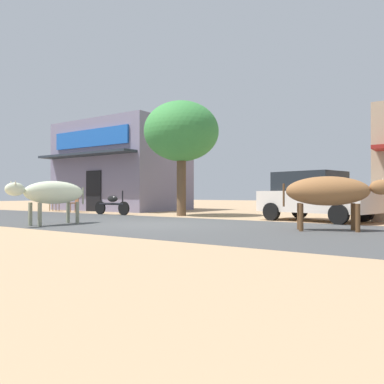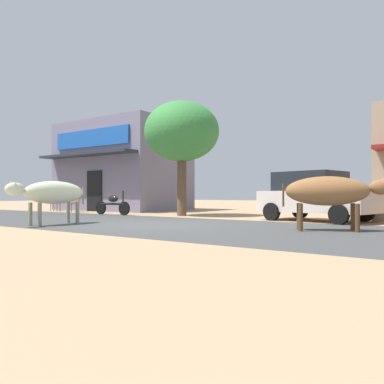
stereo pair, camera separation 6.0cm
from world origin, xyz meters
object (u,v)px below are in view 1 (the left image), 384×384
object	(u,v)px
parked_motorcycle	(112,204)
cafe_chair_by_doorway	(55,201)
cow_near_brown	(53,193)
cow_far_dark	(330,191)
cafe_chair_near_tree	(74,202)
parked_hatchback_car	(315,196)
roadside_tree	(181,132)

from	to	relation	value
parked_motorcycle	cafe_chair_by_doorway	bearing A→B (deg)	169.66
parked_motorcycle	cafe_chair_by_doorway	world-z (taller)	parked_motorcycle
cow_near_brown	cow_far_dark	distance (m)	7.65
cafe_chair_near_tree	cow_near_brown	bearing A→B (deg)	-42.90
cow_near_brown	cafe_chair_by_doorway	world-z (taller)	cow_near_brown
parked_hatchback_car	cafe_chair_near_tree	world-z (taller)	parked_hatchback_car
roadside_tree	parked_hatchback_car	distance (m)	6.04
parked_motorcycle	cow_near_brown	xyz separation A→B (m)	(2.52, -4.78, 0.46)
cow_far_dark	cafe_chair_near_tree	size ratio (longest dim) A/B	2.71
roadside_tree	parked_hatchback_car	world-z (taller)	roadside_tree
parked_motorcycle	cow_far_dark	distance (m)	9.92
cow_far_dark	cafe_chair_by_doorway	distance (m)	15.27
cafe_chair_near_tree	parked_motorcycle	bearing A→B (deg)	-11.90
parked_hatchback_car	cafe_chair_near_tree	xyz separation A→B (m)	(-11.72, -0.44, -0.33)
parked_motorcycle	cafe_chair_near_tree	bearing A→B (deg)	168.10
parked_hatchback_car	cafe_chair_near_tree	size ratio (longest dim) A/B	4.29
parked_hatchback_car	cow_far_dark	distance (m)	3.53
roadside_tree	cow_near_brown	xyz separation A→B (m)	(-0.36, -5.88, -2.52)
parked_hatchback_car	cow_near_brown	xyz separation A→B (m)	(-5.80, -5.94, 0.08)
cafe_chair_near_tree	cow_far_dark	bearing A→B (deg)	-12.13
roadside_tree	cafe_chair_near_tree	xyz separation A→B (m)	(-6.27, -0.38, -2.93)
parked_hatchback_car	cow_near_brown	distance (m)	8.30
cow_near_brown	cow_far_dark	size ratio (longest dim) A/B	1.05
parked_hatchback_car	cafe_chair_by_doorway	world-z (taller)	parked_hatchback_car
cafe_chair_by_doorway	cow_far_dark	bearing A→B (deg)	-11.56
roadside_tree	parked_hatchback_car	xyz separation A→B (m)	(5.45, 0.06, -2.60)
cow_far_dark	cafe_chair_by_doorway	xyz separation A→B (m)	(-14.95, 3.06, -0.44)
parked_hatchback_car	cafe_chair_near_tree	distance (m)	11.73
cow_far_dark	cafe_chair_near_tree	bearing A→B (deg)	167.87
parked_hatchback_car	parked_motorcycle	xyz separation A→B (m)	(-8.32, -1.15, -0.38)
parked_motorcycle	cafe_chair_by_doorway	xyz separation A→B (m)	(-5.27, 0.96, 0.05)
parked_hatchback_car	cow_near_brown	bearing A→B (deg)	-134.34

